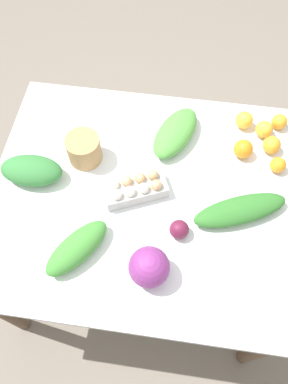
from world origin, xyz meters
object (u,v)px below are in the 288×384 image
object	(u,v)px
cabbage_purple	(149,267)
paper_bag	(84,149)
egg_carton	(135,188)
orange_4	(264,129)
greens_bunch_kale	(31,170)
orange_1	(272,145)
greens_bunch_dandelion	(175,133)
orange_3	(278,165)
orange_0	(243,149)
orange_5	(244,120)
beet_root	(179,229)
greens_bunch_scallion	(240,210)
greens_bunch_chard	(77,248)
orange_2	(279,122)

from	to	relation	value
cabbage_purple	paper_bag	size ratio (longest dim) A/B	1.03
egg_carton	orange_4	xyz separation A→B (m)	(-0.51, -0.37, -0.00)
egg_carton	greens_bunch_kale	xyz separation A→B (m)	(0.43, -0.02, 0.01)
orange_1	egg_carton	bearing A→B (deg)	28.25
orange_1	greens_bunch_dandelion	bearing A→B (deg)	-0.48
orange_3	orange_1	bearing A→B (deg)	-75.23
orange_0	orange_4	bearing A→B (deg)	-126.82
orange_1	orange_3	world-z (taller)	orange_1
orange_5	beet_root	bearing A→B (deg)	67.20
orange_1	orange_4	distance (m)	0.09
greens_bunch_kale	orange_3	distance (m)	1.01
beet_root	greens_bunch_kale	bearing A→B (deg)	-15.20
orange_4	greens_bunch_scallion	bearing A→B (deg)	76.72
orange_3	beet_root	bearing A→B (deg)	42.41
greens_bunch_chard	orange_0	size ratio (longest dim) A/B	3.44
orange_0	orange_5	distance (m)	0.16
cabbage_purple	greens_bunch_kale	distance (m)	0.62
egg_carton	greens_bunch_dandelion	xyz separation A→B (m)	(-0.13, -0.29, -0.00)
cabbage_purple	orange_3	world-z (taller)	cabbage_purple
orange_1	orange_5	bearing A→B (deg)	-45.05
greens_bunch_chard	beet_root	bearing A→B (deg)	-160.80
paper_bag	orange_5	size ratio (longest dim) A/B	1.84
greens_bunch_chard	orange_4	size ratio (longest dim) A/B	3.69
egg_carton	orange_2	xyz separation A→B (m)	(-0.58, -0.42, -0.01)
egg_carton	beet_root	xyz separation A→B (m)	(-0.19, 0.15, -0.01)
greens_bunch_dandelion	orange_3	distance (m)	0.45
orange_0	orange_4	size ratio (longest dim) A/B	1.07
orange_5	orange_1	bearing A→B (deg)	134.95
paper_bag	orange_1	distance (m)	0.79
beet_root	orange_4	world-z (taller)	orange_4
orange_4	egg_carton	bearing A→B (deg)	35.95
egg_carton	orange_4	bearing A→B (deg)	-167.79
cabbage_purple	paper_bag	xyz separation A→B (m)	(0.33, -0.46, -0.01)
paper_bag	orange_4	xyz separation A→B (m)	(-0.74, -0.23, -0.02)
cabbage_purple	orange_5	distance (m)	0.79
greens_bunch_scallion	orange_5	distance (m)	0.44
cabbage_purple	greens_bunch_chard	size ratio (longest dim) A/B	0.53
cabbage_purple	orange_0	size ratio (longest dim) A/B	1.81
orange_3	greens_bunch_scallion	bearing A→B (deg)	56.83
greens_bunch_scallion	orange_5	size ratio (longest dim) A/B	4.89
orange_3	orange_4	distance (m)	0.18
greens_bunch_chard	orange_4	bearing A→B (deg)	-136.67
egg_carton	orange_1	size ratio (longest dim) A/B	3.59
orange_4	orange_5	size ratio (longest dim) A/B	0.98
greens_bunch_chard	orange_2	xyz separation A→B (m)	(-0.75, -0.70, -0.01)
orange_4	orange_3	bearing A→B (deg)	107.57
cabbage_purple	greens_bunch_chard	bearing A→B (deg)	-9.22
paper_bag	greens_bunch_dandelion	world-z (taller)	paper_bag
greens_bunch_dandelion	orange_1	xyz separation A→B (m)	(-0.41, 0.00, -0.00)
greens_bunch_scallion	orange_1	world-z (taller)	orange_1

